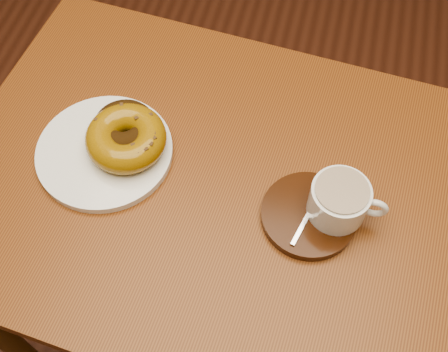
% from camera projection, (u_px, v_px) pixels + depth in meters
% --- Properties ---
extents(ground, '(6.00, 6.00, 0.00)m').
position_uv_depth(ground, '(164.00, 189.00, 1.66)').
color(ground, '#53291A').
rests_on(ground, ground).
extents(cafe_table, '(0.83, 0.65, 0.73)m').
position_uv_depth(cafe_table, '(212.00, 216.00, 0.93)').
color(cafe_table, brown).
rests_on(cafe_table, ground).
extents(donut_plate, '(0.22, 0.22, 0.01)m').
position_uv_depth(donut_plate, '(105.00, 152.00, 0.85)').
color(donut_plate, white).
rests_on(donut_plate, cafe_table).
extents(donut_cinnamon, '(0.13, 0.13, 0.04)m').
position_uv_depth(donut_cinnamon, '(125.00, 127.00, 0.84)').
color(donut_cinnamon, '#341F0A').
rests_on(donut_cinnamon, donut_plate).
extents(donut_caramel, '(0.14, 0.14, 0.04)m').
position_uv_depth(donut_caramel, '(126.00, 138.00, 0.83)').
color(donut_caramel, '#9A6E10').
rests_on(donut_caramel, donut_plate).
extents(saucer, '(0.14, 0.14, 0.01)m').
position_uv_depth(saucer, '(309.00, 215.00, 0.79)').
color(saucer, black).
rests_on(saucer, cafe_table).
extents(coffee_cup, '(0.11, 0.08, 0.06)m').
position_uv_depth(coffee_cup, '(340.00, 200.00, 0.76)').
color(coffee_cup, white).
rests_on(coffee_cup, saucer).
extents(teaspoon, '(0.04, 0.10, 0.01)m').
position_uv_depth(teaspoon, '(315.00, 202.00, 0.79)').
color(teaspoon, silver).
rests_on(teaspoon, saucer).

